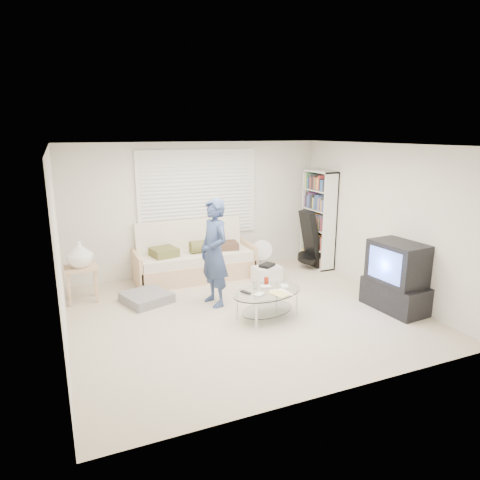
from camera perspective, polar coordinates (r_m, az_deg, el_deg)
name	(u,v)px	position (r m, az deg, el deg)	size (l,w,h in m)	color
ground	(244,313)	(6.60, 0.60, -9.71)	(5.00, 5.00, 0.00)	#B7A78E
room_shell	(232,202)	(6.55, -1.04, 5.04)	(5.02, 4.52, 2.51)	silver
window_blinds	(198,193)	(8.17, -5.58, 6.24)	(2.32, 0.08, 1.62)	silver
futon_sofa	(194,260)	(8.06, -6.12, -2.61)	(2.20, 0.89, 1.07)	tan
grey_floor_pillow	(147,297)	(7.13, -12.34, -7.49)	(0.67, 0.67, 0.15)	slate
side_table	(80,257)	(7.26, -20.58, -2.09)	(0.51, 0.41, 1.01)	tan
bookshelf	(318,219)	(8.74, 10.39, 2.74)	(0.31, 0.82, 1.94)	white
guitar_case	(310,243)	(8.65, 9.30, -0.45)	(0.44, 0.43, 1.15)	black
floor_fan	(261,253)	(8.33, 2.83, -1.80)	(0.40, 0.26, 0.65)	white
storage_bin	(267,274)	(7.86, 3.60, -4.50)	(0.52, 0.39, 0.34)	white
tv_unit	(396,277)	(6.97, 20.10, -4.70)	(0.61, 1.02, 1.07)	black
coffee_table	(267,296)	(6.33, 3.68, -7.46)	(1.27, 0.97, 0.54)	silver
standing_person	(214,253)	(6.66, -3.45, -1.72)	(0.62, 0.41, 1.70)	navy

